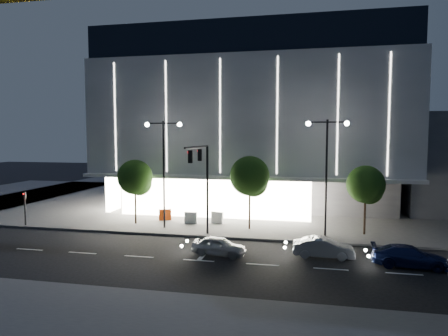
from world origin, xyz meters
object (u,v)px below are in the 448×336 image
car_second (323,248)px  barrier_a (165,215)px  street_lamp_west (164,158)px  barrier_b (191,218)px  street_lamp_east (327,160)px  ped_signal_far (25,205)px  tree_left (135,179)px  barrier_d (217,218)px  tree_right (366,186)px  car_lead (219,246)px  traffic_mast (203,173)px  car_third (409,256)px  tree_mid (250,178)px

car_second → barrier_a: (-13.61, 8.05, 0.02)m
street_lamp_west → barrier_b: (1.70, 1.97, -5.31)m
street_lamp_east → ped_signal_far: 25.37m
tree_left → barrier_d: 7.85m
tree_left → car_second: (15.63, -6.28, -3.40)m
tree_right → car_second: (-3.37, -6.28, -3.25)m
tree_left → car_lead: tree_left is taller
traffic_mast → ped_signal_far: bearing=175.9°
ped_signal_far → barrier_b: size_ratio=2.73×
ped_signal_far → street_lamp_east: bearing=3.4°
tree_right → car_second: bearing=-118.2°
car_second → car_third: 5.00m
barrier_d → tree_mid: bearing=-8.8°
barrier_d → car_third: bearing=-15.2°
traffic_mast → barrier_d: traffic_mast is taller
car_second → tree_left: bearing=69.3°
street_lamp_west → barrier_a: size_ratio=8.18×
traffic_mast → barrier_a: traffic_mast is taller
barrier_a → barrier_d: 4.91m
street_lamp_east → tree_left: street_lamp_east is taller
ped_signal_far → car_lead: 18.64m
street_lamp_east → car_third: bearing=-53.0°
street_lamp_east → car_lead: size_ratio=2.52×
traffic_mast → tree_right: size_ratio=1.28×
car_second → barrier_a: size_ratio=3.48×
tree_mid → barrier_a: (-7.98, 1.76, -3.68)m
tree_right → barrier_b: tree_right is taller
barrier_d → street_lamp_west: bearing=-130.5°
tree_mid → car_second: 9.21m
tree_mid → barrier_b: bearing=169.9°
car_second → barrier_b: (-10.96, 7.23, 0.02)m
tree_left → barrier_a: tree_left is taller
car_lead → traffic_mast: bearing=37.7°
barrier_b → tree_mid: bearing=-10.4°
car_lead → tree_mid: bearing=-0.2°
tree_left → car_third: size_ratio=1.33×
barrier_b → street_lamp_east: bearing=-10.1°
street_lamp_west → tree_right: street_lamp_west is taller
street_lamp_west → tree_mid: size_ratio=1.46×
traffic_mast → ped_signal_far: (-16.00, 1.16, -3.14)m
barrier_a → street_lamp_east: bearing=-34.0°
tree_left → barrier_b: size_ratio=5.20×
traffic_mast → street_lamp_east: (9.00, 2.66, 0.93)m
street_lamp_east → barrier_b: street_lamp_east is taller
barrier_a → barrier_d: same height
street_lamp_west → car_lead: street_lamp_west is taller
tree_mid → tree_right: (9.00, -0.00, -0.45)m
ped_signal_far → car_lead: size_ratio=0.84×
car_second → street_lamp_east: bearing=-2.5°
tree_right → car_lead: tree_right is taller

